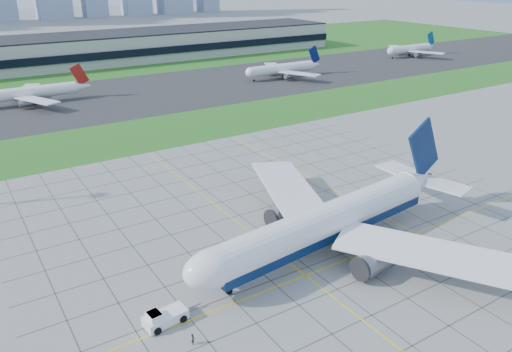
{
  "coord_description": "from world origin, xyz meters",
  "views": [
    {
      "loc": [
        -56.72,
        -59.27,
        49.42
      ],
      "look_at": [
        -2.05,
        26.57,
        7.0
      ],
      "focal_mm": 35.0,
      "sensor_mm": 36.0,
      "label": 1
    }
  ],
  "objects_px": {
    "airliner": "(327,222)",
    "distant_jet_2": "(283,69)",
    "distant_jet_3": "(411,49)",
    "distant_jet_1": "(25,93)",
    "pushback_tug": "(163,317)",
    "crew_near": "(193,339)"
  },
  "relations": [
    {
      "from": "airliner",
      "to": "distant_jet_2",
      "type": "xyz_separation_m",
      "value": [
        86.33,
        136.29,
        -1.18
      ]
    },
    {
      "from": "airliner",
      "to": "distant_jet_3",
      "type": "bearing_deg",
      "value": 31.61
    },
    {
      "from": "distant_jet_1",
      "to": "pushback_tug",
      "type": "bearing_deg",
      "value": -92.36
    },
    {
      "from": "pushback_tug",
      "to": "distant_jet_1",
      "type": "height_order",
      "value": "distant_jet_1"
    },
    {
      "from": "pushback_tug",
      "to": "distant_jet_2",
      "type": "height_order",
      "value": "distant_jet_2"
    },
    {
      "from": "pushback_tug",
      "to": "distant_jet_2",
      "type": "xyz_separation_m",
      "value": [
        120.99,
        140.06,
        3.3
      ]
    },
    {
      "from": "pushback_tug",
      "to": "crew_near",
      "type": "height_order",
      "value": "pushback_tug"
    },
    {
      "from": "distant_jet_2",
      "to": "distant_jet_3",
      "type": "bearing_deg",
      "value": 6.08
    },
    {
      "from": "pushback_tug",
      "to": "distant_jet_1",
      "type": "bearing_deg",
      "value": 81.34
    },
    {
      "from": "pushback_tug",
      "to": "distant_jet_3",
      "type": "distance_m",
      "value": 269.93
    },
    {
      "from": "airliner",
      "to": "distant_jet_1",
      "type": "height_order",
      "value": "airliner"
    },
    {
      "from": "distant_jet_2",
      "to": "crew_near",
      "type": "bearing_deg",
      "value": -129.15
    },
    {
      "from": "pushback_tug",
      "to": "distant_jet_3",
      "type": "xyz_separation_m",
      "value": [
        223.71,
        151.0,
        3.3
      ]
    },
    {
      "from": "distant_jet_2",
      "to": "distant_jet_3",
      "type": "height_order",
      "value": "same"
    },
    {
      "from": "airliner",
      "to": "distant_jet_2",
      "type": "bearing_deg",
      "value": 51.35
    },
    {
      "from": "distant_jet_1",
      "to": "distant_jet_3",
      "type": "distance_m",
      "value": 217.45
    },
    {
      "from": "airliner",
      "to": "pushback_tug",
      "type": "height_order",
      "value": "airliner"
    },
    {
      "from": "crew_near",
      "to": "distant_jet_2",
      "type": "xyz_separation_m",
      "value": [
        119.19,
        146.41,
        3.58
      ]
    },
    {
      "from": "distant_jet_2",
      "to": "distant_jet_3",
      "type": "distance_m",
      "value": 103.3
    },
    {
      "from": "distant_jet_1",
      "to": "distant_jet_3",
      "type": "xyz_separation_m",
      "value": [
        217.45,
        -0.91,
        -0.0
      ]
    },
    {
      "from": "airliner",
      "to": "crew_near",
      "type": "distance_m",
      "value": 34.71
    },
    {
      "from": "airliner",
      "to": "pushback_tug",
      "type": "distance_m",
      "value": 35.15
    }
  ]
}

